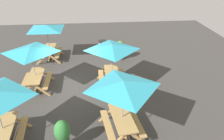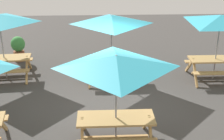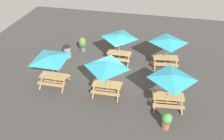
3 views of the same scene
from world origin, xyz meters
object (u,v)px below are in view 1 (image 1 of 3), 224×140
(picnic_table_1, at_px, (123,89))
(potted_plant_2, at_px, (120,49))
(picnic_table_0, at_px, (112,50))
(picnic_table_2, at_px, (31,53))
(picnic_table_4, at_px, (47,30))
(potted_plant_1, at_px, (63,134))
(trash_bin_gray, at_px, (103,47))

(picnic_table_1, height_order, potted_plant_2, picnic_table_1)
(picnic_table_0, relative_size, potted_plant_2, 1.84)
(picnic_table_2, bearing_deg, picnic_table_1, 46.61)
(picnic_table_0, xyz_separation_m, picnic_table_4, (-3.67, -3.74, 0.00))
(potted_plant_1, bearing_deg, trash_bin_gray, 167.55)
(picnic_table_4, xyz_separation_m, trash_bin_gray, (-0.46, 3.48, -1.49))
(picnic_table_1, relative_size, potted_plant_2, 1.84)
(picnic_table_4, height_order, trash_bin_gray, picnic_table_4)
(picnic_table_4, xyz_separation_m, potted_plant_1, (7.77, 1.67, -1.32))
(picnic_table_0, distance_m, trash_bin_gray, 4.40)
(picnic_table_2, xyz_separation_m, potted_plant_1, (4.15, 1.77, -1.32))
(picnic_table_2, relative_size, potted_plant_2, 1.84)
(picnic_table_2, bearing_deg, trash_bin_gray, 137.53)
(picnic_table_2, height_order, potted_plant_1, picnic_table_2)
(picnic_table_4, bearing_deg, potted_plant_1, 12.35)
(picnic_table_1, distance_m, trash_bin_gray, 7.77)
(picnic_table_2, distance_m, trash_bin_gray, 5.63)
(picnic_table_2, bearing_deg, potted_plant_1, 21.92)
(picnic_table_0, xyz_separation_m, potted_plant_1, (4.10, -2.08, -1.32))
(potted_plant_2, bearing_deg, picnic_table_0, -14.38)
(picnic_table_1, height_order, trash_bin_gray, picnic_table_1)
(trash_bin_gray, distance_m, potted_plant_1, 8.43)
(picnic_table_1, bearing_deg, picnic_table_0, 173.30)
(picnic_table_2, distance_m, potted_plant_2, 5.77)
(picnic_table_2, relative_size, picnic_table_4, 0.83)
(picnic_table_0, bearing_deg, picnic_table_1, 0.45)
(picnic_table_1, distance_m, picnic_table_4, 8.10)
(picnic_table_4, relative_size, potted_plant_2, 2.23)
(trash_bin_gray, height_order, potted_plant_2, potted_plant_2)
(picnic_table_1, bearing_deg, picnic_table_4, -159.64)
(potted_plant_2, bearing_deg, trash_bin_gray, -130.75)
(picnic_table_0, bearing_deg, trash_bin_gray, -176.84)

